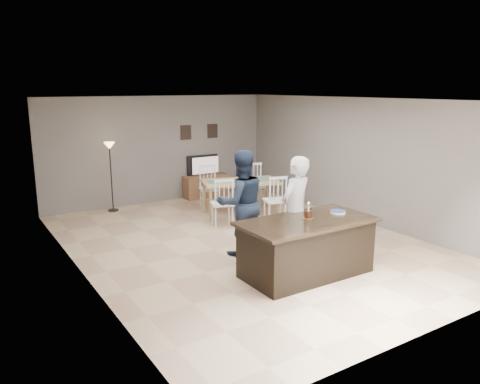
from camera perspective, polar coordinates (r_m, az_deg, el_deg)
floor at (r=9.01m, az=0.53°, el=-6.23°), size 8.00×8.00×0.00m
room_shell at (r=8.61m, az=0.55°, el=4.39°), size 8.00×8.00×8.00m
kitchen_island at (r=7.50m, az=8.09°, el=-6.67°), size 2.15×1.10×0.90m
tv_console at (r=12.65m, az=-4.21°, el=0.73°), size 1.20×0.40×0.60m
television at (r=12.61m, az=-4.40°, el=3.29°), size 0.91×0.12×0.53m
tv_screen_glow at (r=12.54m, az=-4.23°, el=3.27°), size 0.78×0.00×0.78m
picture_frames at (r=12.59m, az=-4.96°, el=7.34°), size 1.10×0.02×0.38m
doorway at (r=5.38m, az=-13.01°, el=-5.70°), size 0.00×2.10×2.65m
woman at (r=7.89m, az=6.77°, el=-2.17°), size 0.76×0.61×1.82m
man at (r=8.19m, az=0.15°, el=-1.35°), size 1.03×0.87×1.87m
birthday_cake at (r=7.46m, az=8.32°, el=-2.70°), size 0.17×0.17×0.26m
plate_stack at (r=7.84m, az=11.85°, el=-2.39°), size 0.25×0.25×0.04m
dining_table at (r=10.78m, az=0.04°, el=0.66°), size 2.16×2.35×1.05m
floor_lamp at (r=11.43m, az=-15.56°, el=4.01°), size 0.25×0.25×1.65m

